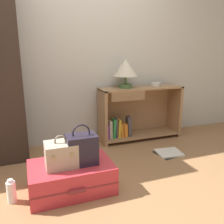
{
  "coord_description": "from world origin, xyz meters",
  "views": [
    {
      "loc": [
        -0.67,
        -1.7,
        1.23
      ],
      "look_at": [
        0.26,
        0.8,
        0.55
      ],
      "focal_mm": 38.41,
      "sensor_mm": 36.0,
      "label": 1
    }
  ],
  "objects_px": {
    "open_book_on_floor": "(169,153)",
    "bottle": "(11,192)",
    "table_lamp": "(126,69)",
    "suitcase_large": "(71,177)",
    "handbag": "(82,149)",
    "bowl": "(156,84)",
    "train_case": "(61,154)",
    "bookshelf": "(137,113)"
  },
  "relations": [
    {
      "from": "handbag",
      "to": "bottle",
      "type": "bearing_deg",
      "value": 179.06
    },
    {
      "from": "train_case",
      "to": "handbag",
      "type": "distance_m",
      "value": 0.18
    },
    {
      "from": "open_book_on_floor",
      "to": "bookshelf",
      "type": "bearing_deg",
      "value": 102.56
    },
    {
      "from": "table_lamp",
      "to": "train_case",
      "type": "relative_size",
      "value": 1.36
    },
    {
      "from": "handbag",
      "to": "bottle",
      "type": "distance_m",
      "value": 0.67
    },
    {
      "from": "table_lamp",
      "to": "bowl",
      "type": "relative_size",
      "value": 2.86
    },
    {
      "from": "bookshelf",
      "to": "table_lamp",
      "type": "distance_m",
      "value": 0.66
    },
    {
      "from": "bottle",
      "to": "open_book_on_floor",
      "type": "xyz_separation_m",
      "value": [
        1.79,
        0.39,
        -0.09
      ]
    },
    {
      "from": "open_book_on_floor",
      "to": "bottle",
      "type": "bearing_deg",
      "value": -167.82
    },
    {
      "from": "open_book_on_floor",
      "to": "handbag",
      "type": "bearing_deg",
      "value": -161.51
    },
    {
      "from": "bookshelf",
      "to": "bottle",
      "type": "bearing_deg",
      "value": -148.1
    },
    {
      "from": "train_case",
      "to": "table_lamp",
      "type": "bearing_deg",
      "value": 44.33
    },
    {
      "from": "bookshelf",
      "to": "table_lamp",
      "type": "xyz_separation_m",
      "value": [
        -0.18,
        -0.0,
        0.63
      ]
    },
    {
      "from": "train_case",
      "to": "open_book_on_floor",
      "type": "distance_m",
      "value": 1.46
    },
    {
      "from": "bookshelf",
      "to": "handbag",
      "type": "relative_size",
      "value": 3.22
    },
    {
      "from": "bookshelf",
      "to": "bowl",
      "type": "xyz_separation_m",
      "value": [
        0.31,
        0.01,
        0.4
      ]
    },
    {
      "from": "table_lamp",
      "to": "suitcase_large",
      "type": "distance_m",
      "value": 1.65
    },
    {
      "from": "bowl",
      "to": "open_book_on_floor",
      "type": "xyz_separation_m",
      "value": [
        -0.16,
        -0.65,
        -0.76
      ]
    },
    {
      "from": "bookshelf",
      "to": "suitcase_large",
      "type": "distance_m",
      "value": 1.55
    },
    {
      "from": "bottle",
      "to": "open_book_on_floor",
      "type": "distance_m",
      "value": 1.83
    },
    {
      "from": "bowl",
      "to": "bottle",
      "type": "relative_size",
      "value": 0.65
    },
    {
      "from": "suitcase_large",
      "to": "bowl",
      "type": "bearing_deg",
      "value": 35.41
    },
    {
      "from": "suitcase_large",
      "to": "open_book_on_floor",
      "type": "relative_size",
      "value": 2.1
    },
    {
      "from": "open_book_on_floor",
      "to": "train_case",
      "type": "bearing_deg",
      "value": -164.34
    },
    {
      "from": "table_lamp",
      "to": "open_book_on_floor",
      "type": "bearing_deg",
      "value": -62.96
    },
    {
      "from": "bowl",
      "to": "suitcase_large",
      "type": "xyz_separation_m",
      "value": [
        -1.45,
        -1.03,
        -0.64
      ]
    },
    {
      "from": "bottle",
      "to": "table_lamp",
      "type": "bearing_deg",
      "value": 34.85
    },
    {
      "from": "table_lamp",
      "to": "handbag",
      "type": "xyz_separation_m",
      "value": [
        -0.86,
        -1.03,
        -0.61
      ]
    },
    {
      "from": "bowl",
      "to": "handbag",
      "type": "relative_size",
      "value": 0.37
    },
    {
      "from": "table_lamp",
      "to": "handbag",
      "type": "distance_m",
      "value": 1.48
    },
    {
      "from": "bookshelf",
      "to": "suitcase_large",
      "type": "xyz_separation_m",
      "value": [
        -1.14,
        -1.01,
        -0.24
      ]
    },
    {
      "from": "table_lamp",
      "to": "open_book_on_floor",
      "type": "distance_m",
      "value": 1.22
    },
    {
      "from": "suitcase_large",
      "to": "open_book_on_floor",
      "type": "bearing_deg",
      "value": 16.31
    },
    {
      "from": "bowl",
      "to": "open_book_on_floor",
      "type": "relative_size",
      "value": 0.38
    },
    {
      "from": "suitcase_large",
      "to": "handbag",
      "type": "bearing_deg",
      "value": -11.57
    },
    {
      "from": "bookshelf",
      "to": "bowl",
      "type": "relative_size",
      "value": 8.71
    },
    {
      "from": "bookshelf",
      "to": "open_book_on_floor",
      "type": "distance_m",
      "value": 0.75
    },
    {
      "from": "bookshelf",
      "to": "table_lamp",
      "type": "bearing_deg",
      "value": -178.58
    },
    {
      "from": "bookshelf",
      "to": "bottle",
      "type": "xyz_separation_m",
      "value": [
        -1.65,
        -1.03,
        -0.28
      ]
    },
    {
      "from": "handbag",
      "to": "bowl",
      "type": "bearing_deg",
      "value": 37.91
    },
    {
      "from": "bottle",
      "to": "open_book_on_floor",
      "type": "height_order",
      "value": "bottle"
    },
    {
      "from": "bowl",
      "to": "suitcase_large",
      "type": "distance_m",
      "value": 1.89
    }
  ]
}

